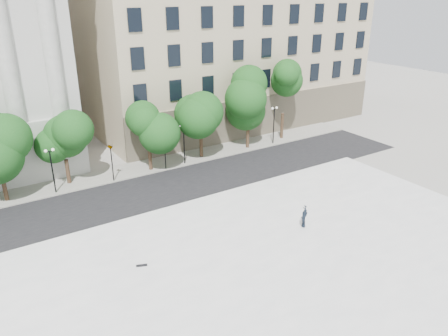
% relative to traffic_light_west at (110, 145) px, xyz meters
% --- Properties ---
extents(ground, '(160.00, 160.00, 0.00)m').
position_rel_traffic_light_west_xyz_m(ground, '(0.76, -22.30, -3.73)').
color(ground, '#AAA7A0').
rests_on(ground, ground).
extents(plaza, '(44.00, 22.00, 0.45)m').
position_rel_traffic_light_west_xyz_m(plaza, '(0.76, -19.30, -3.51)').
color(plaza, white).
rests_on(plaza, ground).
extents(street, '(60.00, 8.00, 0.02)m').
position_rel_traffic_light_west_xyz_m(street, '(0.76, -4.30, -3.72)').
color(street, black).
rests_on(street, ground).
extents(far_sidewalk, '(60.00, 4.00, 0.12)m').
position_rel_traffic_light_west_xyz_m(far_sidewalk, '(0.76, 1.70, -3.67)').
color(far_sidewalk, '#A6A399').
rests_on(far_sidewalk, ground).
extents(building_east, '(36.00, 26.15, 23.00)m').
position_rel_traffic_light_west_xyz_m(building_east, '(20.76, 16.61, 7.41)').
color(building_east, tan).
rests_on(building_east, ground).
extents(traffic_light_west, '(0.94, 1.85, 4.23)m').
position_rel_traffic_light_west_xyz_m(traffic_light_west, '(0.00, 0.00, 0.00)').
color(traffic_light_west, black).
rests_on(traffic_light_west, ground).
extents(traffic_light_east, '(0.48, 1.89, 4.25)m').
position_rel_traffic_light_west_xyz_m(traffic_light_east, '(5.48, 0.00, 0.02)').
color(traffic_light_east, black).
rests_on(traffic_light_east, ground).
extents(person_lying, '(1.42, 1.80, 0.47)m').
position_rel_traffic_light_west_xyz_m(person_lying, '(8.76, -16.81, -3.05)').
color(person_lying, black).
rests_on(person_lying, plaza).
extents(skateboard, '(0.73, 0.43, 0.07)m').
position_rel_traffic_light_west_xyz_m(skateboard, '(-3.42, -14.89, -3.24)').
color(skateboard, black).
rests_on(skateboard, plaza).
extents(street_trees, '(45.13, 5.12, 7.86)m').
position_rel_traffic_light_west_xyz_m(street_trees, '(-0.95, 1.16, 1.29)').
color(street_trees, '#382619').
rests_on(street_trees, ground).
extents(lamp_posts, '(36.89, 0.28, 4.52)m').
position_rel_traffic_light_west_xyz_m(lamp_posts, '(1.73, 0.30, -0.75)').
color(lamp_posts, black).
rests_on(lamp_posts, ground).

